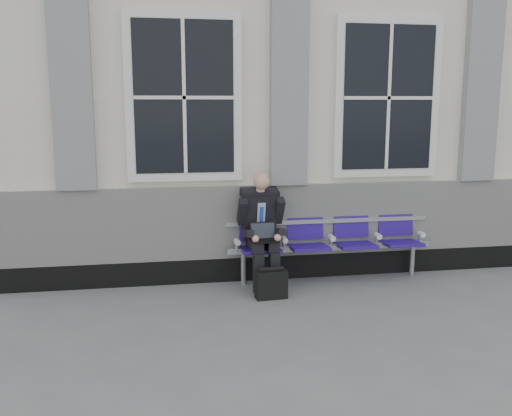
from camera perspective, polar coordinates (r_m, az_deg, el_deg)
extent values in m
plane|color=slate|center=(6.27, 14.34, -10.27)|extent=(70.00, 70.00, 0.00)
cube|color=silver|center=(9.18, 5.89, 9.83)|extent=(14.00, 4.00, 4.20)
cube|color=black|center=(7.52, 9.81, -5.42)|extent=(14.00, 0.10, 0.30)
cube|color=silver|center=(7.37, 9.98, -0.95)|extent=(14.00, 0.08, 0.90)
cube|color=gray|center=(6.84, -17.98, 11.74)|extent=(0.45, 0.14, 2.40)
cube|color=gray|center=(6.96, 3.33, 12.18)|extent=(0.45, 0.14, 2.40)
cube|color=gray|center=(7.91, 21.60, 11.27)|extent=(0.45, 0.14, 2.40)
cube|color=white|center=(6.80, -7.22, 10.90)|extent=(1.35, 0.10, 1.95)
cube|color=black|center=(6.75, -7.20, 10.90)|extent=(1.15, 0.02, 1.75)
cube|color=white|center=(7.36, 12.96, 10.67)|extent=(1.35, 0.10, 1.95)
cube|color=black|center=(7.32, 13.11, 10.67)|extent=(1.15, 0.02, 1.75)
cube|color=#9EA0A3|center=(7.18, 7.44, -3.89)|extent=(2.60, 0.07, 0.07)
cube|color=#9EA0A3|center=(7.22, 7.22, -1.28)|extent=(2.60, 0.05, 0.05)
cylinder|color=#9EA0A3|center=(7.00, -1.28, -6.09)|extent=(0.06, 0.06, 0.39)
cylinder|color=#9EA0A3|center=(7.63, 15.35, -5.07)|extent=(0.06, 0.06, 0.39)
cube|color=#220A82|center=(6.88, 0.46, -4.16)|extent=(0.46, 0.42, 0.07)
cube|color=#220A82|center=(7.03, 0.15, -1.69)|extent=(0.46, 0.10, 0.40)
cube|color=#220A82|center=(7.01, 5.30, -3.93)|extent=(0.46, 0.42, 0.07)
cube|color=#220A82|center=(7.15, 4.89, -1.51)|extent=(0.46, 0.10, 0.40)
cube|color=#220A82|center=(7.19, 9.93, -3.69)|extent=(0.46, 0.42, 0.07)
cube|color=#220A82|center=(7.33, 9.44, -1.33)|extent=(0.46, 0.10, 0.40)
cube|color=#220A82|center=(7.41, 14.30, -3.44)|extent=(0.46, 0.42, 0.07)
cube|color=#220A82|center=(7.54, 13.74, -1.15)|extent=(0.46, 0.10, 0.40)
cylinder|color=white|center=(6.85, -1.89, -3.39)|extent=(0.07, 0.12, 0.07)
cylinder|color=white|center=(6.95, 2.85, -3.19)|extent=(0.07, 0.12, 0.07)
cylinder|color=white|center=(7.10, 7.59, -2.97)|extent=(0.07, 0.12, 0.07)
cylinder|color=white|center=(7.30, 12.09, -2.75)|extent=(0.07, 0.12, 0.07)
cylinder|color=white|center=(7.53, 16.19, -2.52)|extent=(0.07, 0.12, 0.07)
cube|color=black|center=(6.66, 0.37, -8.35)|extent=(0.11, 0.25, 0.08)
cube|color=black|center=(6.70, 1.94, -8.23)|extent=(0.11, 0.25, 0.08)
cube|color=black|center=(6.65, 0.26, -6.54)|extent=(0.12, 0.13, 0.47)
cube|color=black|center=(6.69, 1.83, -6.43)|extent=(0.12, 0.13, 0.47)
cube|color=black|center=(6.76, -0.12, -3.69)|extent=(0.15, 0.43, 0.13)
cube|color=black|center=(6.80, 1.42, -3.60)|extent=(0.15, 0.43, 0.13)
cube|color=black|center=(6.89, 0.31, -0.79)|extent=(0.41, 0.33, 0.59)
cube|color=#A5BDD9|center=(6.78, 0.52, -0.82)|extent=(0.10, 0.09, 0.33)
cube|color=blue|center=(6.78, 0.54, -0.99)|extent=(0.05, 0.08, 0.28)
cube|color=black|center=(6.82, 0.36, 1.48)|extent=(0.46, 0.24, 0.13)
cylinder|color=#DFA38B|center=(6.76, 0.45, 1.96)|extent=(0.10, 0.10, 0.09)
sphere|color=#DFA38B|center=(6.69, 0.56, 2.69)|extent=(0.20, 0.20, 0.20)
cube|color=black|center=(6.74, -1.37, -0.40)|extent=(0.10, 0.27, 0.35)
cube|color=black|center=(6.84, 2.31, -0.25)|extent=(0.10, 0.27, 0.35)
cube|color=black|center=(6.63, -0.77, -2.55)|extent=(0.10, 0.29, 0.13)
cube|color=black|center=(6.72, 2.36, -2.40)|extent=(0.10, 0.29, 0.13)
sphere|color=#DFA38B|center=(6.53, -0.06, -3.10)|extent=(0.08, 0.08, 0.08)
sphere|color=#DFA38B|center=(6.59, 2.17, -2.98)|extent=(0.08, 0.08, 0.08)
cube|color=black|center=(6.64, 0.91, -3.29)|extent=(0.32, 0.23, 0.02)
cube|color=black|center=(6.72, 0.70, -2.26)|extent=(0.31, 0.10, 0.20)
cube|color=black|center=(6.71, 0.72, -2.27)|extent=(0.28, 0.08, 0.17)
cube|color=black|center=(6.51, 1.53, -7.67)|extent=(0.37, 0.18, 0.32)
cylinder|color=black|center=(6.46, 1.54, -6.17)|extent=(0.29, 0.08, 0.06)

